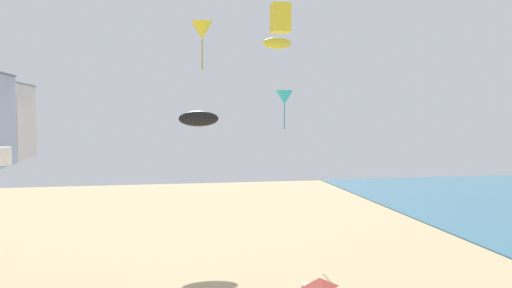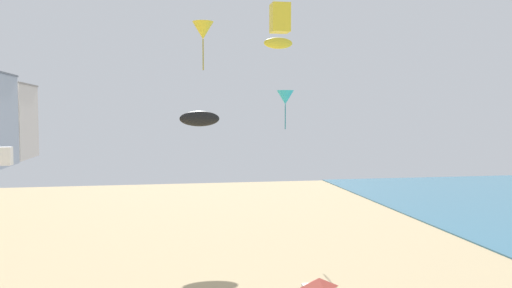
{
  "view_description": "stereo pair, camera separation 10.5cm",
  "coord_description": "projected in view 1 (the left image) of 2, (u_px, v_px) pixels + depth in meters",
  "views": [
    {
      "loc": [
        0.74,
        -5.72,
        8.79
      ],
      "look_at": [
        5.07,
        17.81,
        7.38
      ],
      "focal_mm": 37.01,
      "sensor_mm": 36.0,
      "label": 1
    },
    {
      "loc": [
        0.85,
        -5.74,
        8.79
      ],
      "look_at": [
        5.07,
        17.81,
        7.38
      ],
      "focal_mm": 37.01,
      "sensor_mm": 36.0,
      "label": 2
    }
  ],
  "objects": [
    {
      "name": "kite_cyan_delta",
      "position": [
        284.0,
        97.0,
        38.42
      ],
      "size": [
        1.25,
        1.25,
        2.84
      ],
      "color": "#2DB7CC"
    },
    {
      "name": "kite_yellow_delta",
      "position": [
        202.0,
        31.0,
        39.03
      ],
      "size": [
        1.57,
        1.57,
        3.58
      ],
      "color": "yellow"
    },
    {
      "name": "kite_yellow_parafoil",
      "position": [
        277.0,
        43.0,
        41.89
      ],
      "size": [
        2.32,
        0.64,
        0.9
      ],
      "color": "yellow"
    },
    {
      "name": "kite_yellow_box",
      "position": [
        280.0,
        18.0,
        20.66
      ],
      "size": [
        0.71,
        0.71,
        1.12
      ],
      "color": "yellow"
    },
    {
      "name": "kite_white_box",
      "position": [
        4.0,
        156.0,
        41.67
      ],
      "size": [
        0.93,
        0.93,
        1.46
      ],
      "color": "white"
    },
    {
      "name": "kite_black_parafoil",
      "position": [
        199.0,
        119.0,
        37.53
      ],
      "size": [
        2.84,
        0.79,
        1.11
      ],
      "color": "black"
    }
  ]
}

